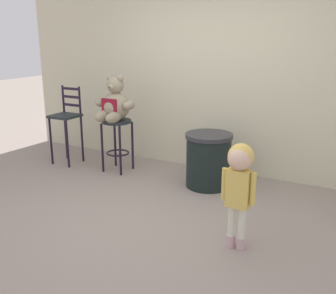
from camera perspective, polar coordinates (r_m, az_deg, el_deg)
The scene contains 7 objects.
ground_plane at distance 4.23m, azimuth -4.26°, elevation -10.35°, with size 24.00×24.00×0.00m, color gray.
building_wall at distance 5.62m, azimuth 7.02°, elevation 15.73°, with size 6.27×0.30×3.73m, color beige.
bar_stool_with_teddy at distance 5.58m, azimuth -7.27°, elevation 1.81°, with size 0.40×0.40×0.73m.
teddy_bear at distance 5.47m, azimuth -7.61°, elevation 6.10°, with size 0.59×0.53×0.61m.
child_walking at distance 3.50m, azimuth 10.14°, elevation -3.79°, with size 0.31×0.25×0.97m.
trash_bin at distance 5.02m, azimuth 5.78°, elevation -1.86°, with size 0.59×0.59×0.68m.
bar_chair_empty at distance 6.05m, azimuth -14.26°, elevation 3.71°, with size 0.37×0.37×1.13m.
Camera 1 is at (2.07, -3.18, 1.87)m, focal length 42.76 mm.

